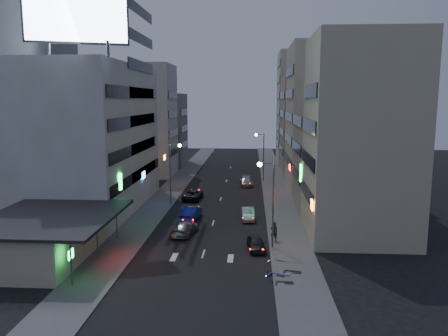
# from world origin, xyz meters

# --- Properties ---
(ground) EXTENTS (180.00, 180.00, 0.00)m
(ground) POSITION_xyz_m (0.00, 0.00, 0.00)
(ground) COLOR black
(ground) RESTS_ON ground
(sidewalk_left) EXTENTS (4.00, 120.00, 0.12)m
(sidewalk_left) POSITION_xyz_m (-8.00, 30.00, 0.06)
(sidewalk_left) COLOR #4C4C4F
(sidewalk_left) RESTS_ON ground
(sidewalk_right) EXTENTS (4.00, 120.00, 0.12)m
(sidewalk_right) POSITION_xyz_m (8.00, 30.00, 0.06)
(sidewalk_right) COLOR #4C4C4F
(sidewalk_right) RESTS_ON ground
(food_court) EXTENTS (11.00, 13.00, 3.88)m
(food_court) POSITION_xyz_m (-13.90, 2.00, 1.98)
(food_court) COLOR #AFAA89
(food_court) RESTS_ON ground
(white_building) EXTENTS (14.00, 24.00, 18.00)m
(white_building) POSITION_xyz_m (-17.00, 20.00, 9.00)
(white_building) COLOR silver
(white_building) RESTS_ON ground
(grey_tower) EXTENTS (10.00, 14.00, 34.00)m
(grey_tower) POSITION_xyz_m (-26.00, 23.00, 17.00)
(grey_tower) COLOR gray
(grey_tower) RESTS_ON ground
(shophouse_near) EXTENTS (10.00, 11.00, 20.00)m
(shophouse_near) POSITION_xyz_m (15.00, 10.50, 10.00)
(shophouse_near) COLOR #AFAA89
(shophouse_near) RESTS_ON ground
(shophouse_mid) EXTENTS (11.00, 12.00, 16.00)m
(shophouse_mid) POSITION_xyz_m (15.50, 22.00, 8.00)
(shophouse_mid) COLOR tan
(shophouse_mid) RESTS_ON ground
(shophouse_far) EXTENTS (10.00, 14.00, 22.00)m
(shophouse_far) POSITION_xyz_m (15.00, 35.00, 11.00)
(shophouse_far) COLOR #AFAA89
(shophouse_far) RESTS_ON ground
(far_left_a) EXTENTS (11.00, 10.00, 20.00)m
(far_left_a) POSITION_xyz_m (-15.50, 45.00, 10.00)
(far_left_a) COLOR silver
(far_left_a) RESTS_ON ground
(far_left_b) EXTENTS (12.00, 10.00, 15.00)m
(far_left_b) POSITION_xyz_m (-16.00, 58.00, 7.50)
(far_left_b) COLOR gray
(far_left_b) RESTS_ON ground
(far_right_a) EXTENTS (11.00, 12.00, 18.00)m
(far_right_a) POSITION_xyz_m (15.50, 50.00, 9.00)
(far_right_a) COLOR tan
(far_right_a) RESTS_ON ground
(far_right_b) EXTENTS (12.00, 12.00, 24.00)m
(far_right_b) POSITION_xyz_m (16.00, 64.00, 12.00)
(far_right_b) COLOR #AFAA89
(far_right_b) RESTS_ON ground
(billboard) EXTENTS (9.52, 3.75, 6.20)m
(billboard) POSITION_xyz_m (-12.99, 9.97, 21.66)
(billboard) COLOR #595B60
(billboard) RESTS_ON white_building
(street_lamp_right_near) EXTENTS (1.60, 0.44, 8.02)m
(street_lamp_right_near) POSITION_xyz_m (5.90, 6.00, 5.36)
(street_lamp_right_near) COLOR #595B60
(street_lamp_right_near) RESTS_ON sidewalk_right
(street_lamp_left) EXTENTS (1.60, 0.44, 8.02)m
(street_lamp_left) POSITION_xyz_m (-5.90, 22.00, 5.36)
(street_lamp_left) COLOR #595B60
(street_lamp_left) RESTS_ON sidewalk_left
(street_lamp_right_far) EXTENTS (1.60, 0.44, 8.02)m
(street_lamp_right_far) POSITION_xyz_m (5.90, 40.00, 5.36)
(street_lamp_right_far) COLOR #595B60
(street_lamp_right_far) RESTS_ON sidewalk_right
(parked_car_right_near) EXTENTS (1.98, 3.92, 1.28)m
(parked_car_right_near) POSITION_xyz_m (4.78, 5.36, 0.64)
(parked_car_right_near) COLOR #242429
(parked_car_right_near) RESTS_ON ground
(parked_car_right_mid) EXTENTS (1.69, 4.16, 1.34)m
(parked_car_right_mid) POSITION_xyz_m (3.90, 15.67, 0.67)
(parked_car_right_mid) COLOR #AEB1B7
(parked_car_right_mid) RESTS_ON ground
(parked_car_left) EXTENTS (2.62, 5.09, 1.37)m
(parked_car_left) POSITION_xyz_m (-3.85, 25.55, 0.69)
(parked_car_left) COLOR black
(parked_car_left) RESTS_ON ground
(parked_car_right_far) EXTENTS (2.37, 5.00, 1.41)m
(parked_car_right_far) POSITION_xyz_m (3.48, 35.98, 0.70)
(parked_car_right_far) COLOR gray
(parked_car_right_far) RESTS_ON ground
(road_car_blue) EXTENTS (2.09, 5.10, 1.64)m
(road_car_blue) POSITION_xyz_m (-2.68, 15.14, 0.82)
(road_car_blue) COLOR navy
(road_car_blue) RESTS_ON ground
(road_car_silver) EXTENTS (2.69, 5.06, 1.40)m
(road_car_silver) POSITION_xyz_m (-2.57, 9.64, 0.70)
(road_car_silver) COLOR gray
(road_car_silver) RESTS_ON ground
(person) EXTENTS (0.78, 0.60, 1.92)m
(person) POSITION_xyz_m (6.51, 7.70, 1.08)
(person) COLOR black
(person) RESTS_ON sidewalk_right
(scooter_black_a) EXTENTS (0.74, 2.02, 1.22)m
(scooter_black_a) POSITION_xyz_m (7.51, -1.90, 0.73)
(scooter_black_a) COLOR black
(scooter_black_a) RESTS_ON sidewalk_right
(scooter_silver_a) EXTENTS (0.61, 1.79, 1.09)m
(scooter_silver_a) POSITION_xyz_m (7.35, -0.40, 0.67)
(scooter_silver_a) COLOR silver
(scooter_silver_a) RESTS_ON sidewalk_right
(scooter_blue) EXTENTS (1.41, 2.06, 1.20)m
(scooter_blue) POSITION_xyz_m (7.05, -0.70, 0.72)
(scooter_blue) COLOR navy
(scooter_blue) RESTS_ON sidewalk_right
(scooter_black_b) EXTENTS (1.07, 2.12, 1.24)m
(scooter_black_b) POSITION_xyz_m (8.35, 0.12, 0.74)
(scooter_black_b) COLOR black
(scooter_black_b) RESTS_ON sidewalk_right
(scooter_silver_b) EXTENTS (1.27, 1.85, 1.08)m
(scooter_silver_b) POSITION_xyz_m (7.21, 2.56, 0.66)
(scooter_silver_b) COLOR #A3A5AA
(scooter_silver_b) RESTS_ON sidewalk_right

